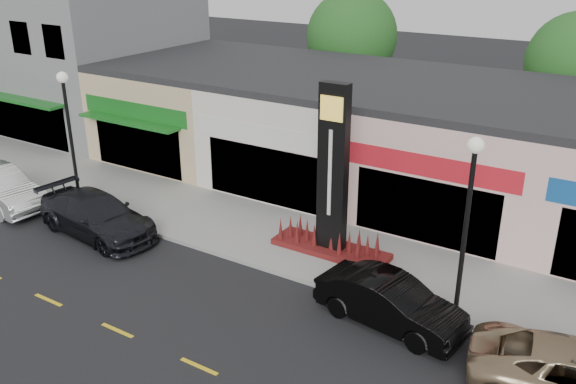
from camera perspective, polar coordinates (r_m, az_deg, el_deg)
name	(u,v)px	position (r m, az deg, el deg)	size (l,w,h in m)	color
ground	(187,284)	(20.17, -9.43, -8.49)	(120.00, 120.00, 0.00)	black
sidewalk	(263,232)	(23.13, -2.39, -3.73)	(52.00, 4.30, 0.15)	gray
curb	(226,256)	(21.52, -5.78, -5.95)	(52.00, 0.20, 0.15)	gray
building_grey_2story	(77,53)	(38.89, -19.12, 12.16)	(12.00, 10.95, 8.30)	slate
shop_beige	(204,103)	(32.56, -7.85, 8.22)	(7.00, 10.85, 4.80)	#C9B880
shop_cream	(321,123)	(28.73, 3.09, 6.49)	(7.00, 10.01, 4.80)	beige
shop_pink_w	(469,148)	(26.22, 16.60, 4.01)	(7.00, 10.01, 4.80)	beige
tree_rear_west	(352,36)	(36.26, 6.00, 14.29)	(5.20, 5.20, 7.83)	#382619
tree_rear_mid	(576,62)	(32.90, 25.38, 10.89)	(4.80, 4.80, 7.29)	#382619
lamp_west_near	(69,125)	(25.90, -19.81, 5.89)	(0.44, 0.44, 5.47)	black
lamp_east_near	(467,213)	(17.11, 16.44, -1.92)	(0.44, 0.44, 5.47)	black
pylon_sign	(332,196)	(20.69, 4.15, -0.35)	(4.20, 1.30, 6.00)	#530E17
car_dark_sedan	(97,215)	(23.87, -17.46, -2.11)	(5.33, 2.16, 1.55)	black
car_black_conv	(390,302)	(17.88, 9.54, -10.14)	(4.42, 1.54, 1.46)	black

